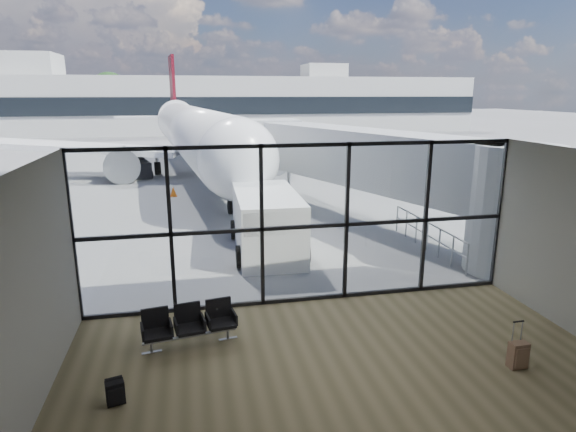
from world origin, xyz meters
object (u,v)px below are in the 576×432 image
object	(u,v)px
backpack	(115,392)
airliner	(193,132)
suitcase	(518,355)
service_van	(267,222)
seating_row	(189,323)
belt_loader	(137,167)

from	to	relation	value
backpack	airliner	size ratio (longest dim) A/B	0.01
suitcase	service_van	size ratio (longest dim) A/B	0.20
seating_row	backpack	world-z (taller)	seating_row
suitcase	backpack	bearing A→B (deg)	174.96
backpack	suitcase	xyz separation A→B (m)	(8.33, -0.47, 0.07)
belt_loader	service_van	bearing A→B (deg)	-84.82
backpack	belt_loader	xyz separation A→B (m)	(-2.04, 26.72, 0.41)
seating_row	service_van	size ratio (longest dim) A/B	0.42
suitcase	service_van	distance (m)	9.78
seating_row	service_van	bearing A→B (deg)	56.32
service_van	belt_loader	world-z (taller)	service_van
suitcase	airliner	xyz separation A→B (m)	(-6.32, 29.01, 2.58)
airliner	service_van	bearing A→B (deg)	-89.49
airliner	belt_loader	bearing A→B (deg)	-161.82
backpack	airliner	bearing A→B (deg)	71.05
backpack	service_van	distance (m)	9.50
seating_row	backpack	bearing A→B (deg)	-133.40
seating_row	belt_loader	bearing A→B (deg)	88.90
seating_row	belt_loader	size ratio (longest dim) A/B	0.49
seating_row	airliner	size ratio (longest dim) A/B	0.06
seating_row	backpack	distance (m)	2.51
service_van	belt_loader	xyz separation A→B (m)	(-6.36, 18.30, -0.49)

